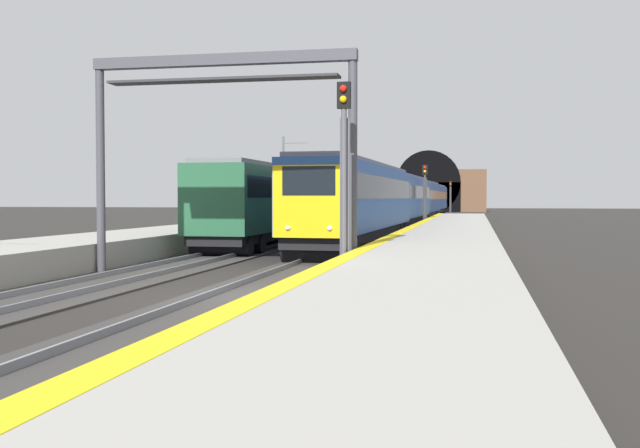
{
  "coord_description": "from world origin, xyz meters",
  "views": [
    {
      "loc": [
        -17.48,
        -5.51,
        2.45
      ],
      "look_at": [
        15.1,
        1.23,
        1.28
      ],
      "focal_mm": 42.25,
      "sensor_mm": 36.0,
      "label": 1
    }
  ],
  "objects_px": {
    "railway_signal_mid": "(425,192)",
    "railway_signal_far": "(450,194)",
    "railway_signal_near": "(344,167)",
    "catenary_mast_far": "(284,179)",
    "overhead_signal_gantry": "(222,108)",
    "train_main_approaching": "(411,199)",
    "train_adjacent_platform": "(341,199)"
  },
  "relations": [
    {
      "from": "catenary_mast_far",
      "to": "railway_signal_far",
      "type": "bearing_deg",
      "value": -14.99
    },
    {
      "from": "train_main_approaching",
      "to": "overhead_signal_gantry",
      "type": "distance_m",
      "value": 43.4
    },
    {
      "from": "train_adjacent_platform",
      "to": "overhead_signal_gantry",
      "type": "relative_size",
      "value": 6.74
    },
    {
      "from": "catenary_mast_far",
      "to": "train_adjacent_platform",
      "type": "bearing_deg",
      "value": -141.4
    },
    {
      "from": "railway_signal_far",
      "to": "overhead_signal_gantry",
      "type": "xyz_separation_m",
      "value": [
        -92.54,
        4.18,
        2.34
      ]
    },
    {
      "from": "train_adjacent_platform",
      "to": "railway_signal_mid",
      "type": "distance_m",
      "value": 6.63
    },
    {
      "from": "railway_signal_far",
      "to": "train_main_approaching",
      "type": "bearing_deg",
      "value": -2.12
    },
    {
      "from": "overhead_signal_gantry",
      "to": "catenary_mast_far",
      "type": "bearing_deg",
      "value": 11.91
    },
    {
      "from": "railway_signal_near",
      "to": "railway_signal_far",
      "type": "height_order",
      "value": "railway_signal_near"
    },
    {
      "from": "train_main_approaching",
      "to": "train_adjacent_platform",
      "type": "distance_m",
      "value": 9.82
    },
    {
      "from": "railway_signal_far",
      "to": "overhead_signal_gantry",
      "type": "height_order",
      "value": "overhead_signal_gantry"
    },
    {
      "from": "railway_signal_mid",
      "to": "railway_signal_far",
      "type": "relative_size",
      "value": 0.98
    },
    {
      "from": "railway_signal_mid",
      "to": "railway_signal_far",
      "type": "xyz_separation_m",
      "value": [
        58.86,
        0.0,
        0.05
      ]
    },
    {
      "from": "train_adjacent_platform",
      "to": "railway_signal_far",
      "type": "relative_size",
      "value": 11.73
    },
    {
      "from": "train_main_approaching",
      "to": "overhead_signal_gantry",
      "type": "xyz_separation_m",
      "value": [
        -43.23,
        2.35,
        2.93
      ]
    },
    {
      "from": "overhead_signal_gantry",
      "to": "catenary_mast_far",
      "type": "xyz_separation_m",
      "value": [
        43.04,
        9.08,
        -1.17
      ]
    },
    {
      "from": "railway_signal_far",
      "to": "overhead_signal_gantry",
      "type": "bearing_deg",
      "value": -2.59
    },
    {
      "from": "train_main_approaching",
      "to": "railway_signal_far",
      "type": "xyz_separation_m",
      "value": [
        49.3,
        -1.83,
        0.58
      ]
    },
    {
      "from": "railway_signal_far",
      "to": "catenary_mast_far",
      "type": "bearing_deg",
      "value": -14.99
    },
    {
      "from": "train_adjacent_platform",
      "to": "railway_signal_mid",
      "type": "relative_size",
      "value": 11.94
    },
    {
      "from": "railway_signal_near",
      "to": "railway_signal_mid",
      "type": "xyz_separation_m",
      "value": [
        35.21,
        0.0,
        -0.45
      ]
    },
    {
      "from": "train_adjacent_platform",
      "to": "railway_signal_far",
      "type": "bearing_deg",
      "value": -6.5
    },
    {
      "from": "railway_signal_mid",
      "to": "railway_signal_far",
      "type": "bearing_deg",
      "value": -180.0
    },
    {
      "from": "catenary_mast_far",
      "to": "train_main_approaching",
      "type": "bearing_deg",
      "value": -89.03
    },
    {
      "from": "train_main_approaching",
      "to": "railway_signal_far",
      "type": "height_order",
      "value": "railway_signal_far"
    },
    {
      "from": "railway_signal_near",
      "to": "catenary_mast_far",
      "type": "relative_size",
      "value": 0.72
    },
    {
      "from": "railway_signal_mid",
      "to": "railway_signal_far",
      "type": "distance_m",
      "value": 58.86
    },
    {
      "from": "railway_signal_mid",
      "to": "overhead_signal_gantry",
      "type": "height_order",
      "value": "overhead_signal_gantry"
    },
    {
      "from": "railway_signal_near",
      "to": "overhead_signal_gantry",
      "type": "xyz_separation_m",
      "value": [
        1.53,
        4.18,
        1.94
      ]
    },
    {
      "from": "railway_signal_near",
      "to": "railway_signal_far",
      "type": "distance_m",
      "value": 94.07
    },
    {
      "from": "railway_signal_near",
      "to": "railway_signal_mid",
      "type": "height_order",
      "value": "railway_signal_near"
    },
    {
      "from": "railway_signal_far",
      "to": "overhead_signal_gantry",
      "type": "relative_size",
      "value": 0.58
    }
  ]
}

